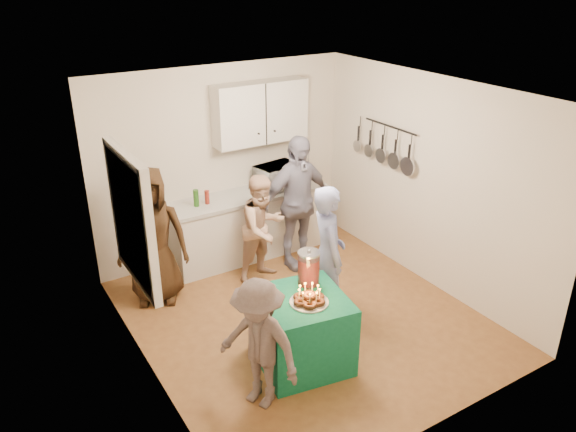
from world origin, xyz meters
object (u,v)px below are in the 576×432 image
punch_jar (309,269)px  woman_back_left (152,236)px  microwave (278,176)px  party_table (302,331)px  man_birthday (328,255)px  child_near_left (259,344)px  counter (249,226)px  woman_back_right (297,203)px  woman_back_center (263,228)px

punch_jar → woman_back_left: woman_back_left is taller
microwave → woman_back_left: size_ratio=0.35×
microwave → punch_jar: (-0.92, -2.14, -0.14)m
party_table → punch_jar: size_ratio=2.50×
man_birthday → child_near_left: 1.56m
counter → party_table: bearing=-105.6°
punch_jar → woman_back_right: woman_back_right is taller
punch_jar → child_near_left: bearing=-150.5°
microwave → counter: bearing=171.3°
counter → punch_jar: (-0.45, -2.14, 0.50)m
punch_jar → man_birthday: 0.59m
punch_jar → child_near_left: child_near_left is taller
punch_jar → woman_back_right: (0.86, 1.56, -0.03)m
punch_jar → child_near_left: 1.02m
woman_back_right → child_near_left: size_ratio=1.39×
party_table → man_birthday: size_ratio=0.53×
punch_jar → woman_back_right: size_ratio=0.19×
child_near_left → counter: bearing=128.8°
punch_jar → microwave: bearing=66.9°
party_table → woman_back_center: bearing=73.1°
woman_back_left → woman_back_right: woman_back_right is taller
party_table → woman_back_left: 2.15m
microwave → man_birthday: 1.89m
man_birthday → child_near_left: size_ratio=1.25×
party_table → woman_back_right: 2.13m
microwave → woman_back_right: woman_back_right is taller
party_table → counter: bearing=74.4°
party_table → woman_back_center: (0.51, 1.69, 0.32)m
microwave → woman_back_left: (-1.96, -0.42, -0.23)m
punch_jar → woman_back_center: woman_back_center is taller
man_birthday → woman_back_right: size_ratio=0.90×
microwave → child_near_left: child_near_left is taller
counter → microwave: microwave is taller
counter → child_near_left: size_ratio=1.71×
counter → party_table: counter is taller
microwave → child_near_left: size_ratio=0.45×
woman_back_right → child_near_left: bearing=-133.4°
counter → woman_back_right: woman_back_right is taller
punch_jar → man_birthday: (0.47, 0.33, -0.12)m
punch_jar → woman_back_right: 1.78m
punch_jar → woman_back_left: (-1.04, 1.72, -0.09)m
microwave → woman_back_center: (-0.61, -0.66, -0.37)m
microwave → man_birthday: size_ratio=0.36×
microwave → woman_back_left: bearing=-176.5°
woman_back_left → child_near_left: size_ratio=1.31×
counter → punch_jar: punch_jar is taller
party_table → woman_back_right: woman_back_right is taller
counter → man_birthday: 1.86m
man_birthday → woman_back_left: woman_back_left is taller
counter → woman_back_left: (-1.49, -0.42, 0.41)m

